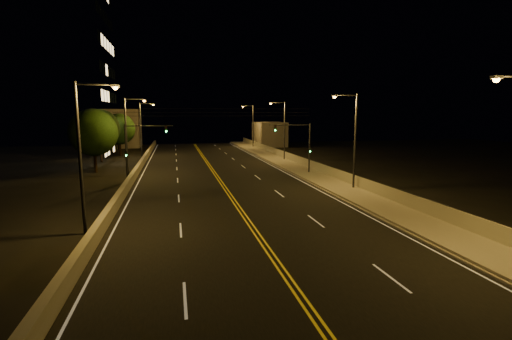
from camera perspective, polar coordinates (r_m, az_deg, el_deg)
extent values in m
plane|color=black|center=(15.10, 7.79, -20.02)|extent=(160.00, 160.00, 0.00)
cube|color=black|center=(33.53, -4.09, -3.82)|extent=(18.00, 120.00, 0.02)
cube|color=gray|center=(36.61, 12.90, -2.73)|extent=(3.60, 120.00, 0.30)
cube|color=gray|center=(35.88, 10.19, -3.01)|extent=(0.14, 120.00, 0.15)
cube|color=gray|center=(37.22, 15.23, -1.62)|extent=(0.30, 120.00, 1.00)
cube|color=gray|center=(33.41, -20.04, -3.58)|extent=(0.45, 120.00, 0.92)
cube|color=gray|center=(84.91, 2.05, 5.56)|extent=(6.00, 10.00, 5.39)
cube|color=gray|center=(86.60, -20.04, 6.04)|extent=(8.00, 8.00, 8.22)
cylinder|color=black|center=(37.14, 15.26, -0.81)|extent=(0.06, 120.00, 0.06)
cube|color=silver|center=(33.42, -18.88, -4.29)|extent=(0.12, 116.00, 0.00)
cube|color=silver|center=(35.76, 9.70, -3.12)|extent=(0.12, 116.00, 0.00)
cube|color=gold|center=(33.51, -4.34, -3.81)|extent=(0.12, 116.00, 0.00)
cube|color=gold|center=(33.55, -3.83, -3.79)|extent=(0.12, 116.00, 0.00)
cube|color=silver|center=(15.66, -10.87, -18.91)|extent=(0.12, 3.00, 0.00)
cube|color=silver|center=(24.01, -11.51, -9.00)|extent=(0.12, 3.00, 0.00)
cube|color=silver|center=(32.71, -11.80, -4.28)|extent=(0.12, 3.00, 0.00)
cube|color=silver|center=(41.53, -11.97, -1.55)|extent=(0.12, 3.00, 0.00)
cube|color=silver|center=(50.42, -12.08, 0.22)|extent=(0.12, 3.00, 0.00)
cube|color=silver|center=(59.34, -12.15, 1.46)|extent=(0.12, 3.00, 0.00)
cube|color=silver|center=(68.29, -12.21, 2.37)|extent=(0.12, 3.00, 0.00)
cube|color=silver|center=(77.24, -12.25, 3.08)|extent=(0.12, 3.00, 0.00)
cube|color=silver|center=(86.21, -12.28, 3.63)|extent=(0.12, 3.00, 0.00)
cube|color=silver|center=(18.16, 20.01, -15.27)|extent=(0.12, 3.00, 0.00)
cube|color=silver|center=(25.71, 9.16, -7.75)|extent=(0.12, 3.00, 0.00)
cube|color=silver|center=(33.98, 3.58, -3.63)|extent=(0.12, 3.00, 0.00)
cube|color=silver|center=(42.54, 0.24, -1.12)|extent=(0.12, 3.00, 0.00)
cube|color=silver|center=(51.25, -1.97, 0.54)|extent=(0.12, 3.00, 0.00)
cube|color=silver|center=(60.05, -3.53, 1.72)|extent=(0.12, 3.00, 0.00)
cube|color=silver|center=(68.90, -4.70, 2.59)|extent=(0.12, 3.00, 0.00)
cube|color=silver|center=(77.79, -5.60, 3.27)|extent=(0.12, 3.00, 0.00)
cube|color=silver|center=(86.70, -6.31, 3.80)|extent=(0.12, 3.00, 0.00)
cube|color=#2D2D33|center=(20.36, 33.05, 11.87)|extent=(0.50, 0.25, 0.14)
sphere|color=#FF9E2D|center=(20.36, 33.03, 11.59)|extent=(0.28, 0.28, 0.28)
cylinder|color=#2D2D33|center=(35.93, 14.99, 4.05)|extent=(0.20, 0.20, 9.08)
cylinder|color=#2D2D33|center=(35.38, 13.66, 11.15)|extent=(2.20, 0.12, 0.12)
cube|color=#2D2D33|center=(34.91, 12.00, 11.12)|extent=(0.50, 0.25, 0.14)
sphere|color=#FF9E2D|center=(34.90, 11.99, 10.96)|extent=(0.28, 0.28, 0.28)
cylinder|color=#2D2D33|center=(57.07, 4.41, 5.90)|extent=(0.20, 0.20, 9.08)
cylinder|color=#2D2D33|center=(56.73, 3.38, 10.33)|extent=(2.20, 0.12, 0.12)
cube|color=#2D2D33|center=(56.43, 2.29, 10.27)|extent=(0.50, 0.25, 0.14)
sphere|color=#FF9E2D|center=(56.43, 2.29, 10.17)|extent=(0.28, 0.28, 0.28)
cylinder|color=#2D2D33|center=(79.52, -0.45, 6.69)|extent=(0.20, 0.20, 9.08)
cylinder|color=#2D2D33|center=(79.27, -1.25, 9.85)|extent=(2.20, 0.12, 0.12)
cube|color=#2D2D33|center=(79.06, -2.04, 9.80)|extent=(0.50, 0.25, 0.14)
sphere|color=#FF9E2D|center=(79.06, -2.04, 9.73)|extent=(0.28, 0.28, 0.28)
cylinder|color=#2D2D33|center=(24.28, -25.44, 1.44)|extent=(0.20, 0.20, 9.08)
cylinder|color=#2D2D33|center=(23.96, -23.51, 12.01)|extent=(2.20, 0.12, 0.12)
cube|color=#2D2D33|center=(23.78, -20.84, 12.02)|extent=(0.50, 0.25, 0.14)
sphere|color=#FF9E2D|center=(23.78, -20.83, 11.78)|extent=(0.28, 0.28, 0.28)
cylinder|color=#2D2D33|center=(46.15, -19.32, 4.81)|extent=(0.20, 0.20, 9.08)
cylinder|color=#2D2D33|center=(45.99, -18.22, 10.32)|extent=(2.20, 0.12, 0.12)
cube|color=#2D2D33|center=(45.89, -16.82, 10.30)|extent=(0.50, 0.25, 0.14)
sphere|color=#FF9E2D|center=(45.89, -16.82, 10.18)|extent=(0.28, 0.28, 0.28)
cylinder|color=#2D2D33|center=(65.91, -17.30, 5.90)|extent=(0.20, 0.20, 9.08)
cylinder|color=#2D2D33|center=(65.79, -16.51, 9.76)|extent=(2.20, 0.12, 0.12)
cube|color=#2D2D33|center=(65.72, -15.54, 9.74)|extent=(0.50, 0.25, 0.14)
sphere|color=#FF9E2D|center=(65.72, -15.53, 9.65)|extent=(0.28, 0.28, 0.28)
cylinder|color=#2D2D33|center=(44.67, 8.22, 3.21)|extent=(0.18, 0.18, 6.15)
cylinder|color=#2D2D33|center=(43.68, 5.20, 6.91)|extent=(5.00, 0.10, 0.10)
cube|color=black|center=(43.19, 2.97, 6.46)|extent=(0.28, 0.18, 0.80)
sphere|color=#19FF4C|center=(43.10, 3.01, 6.12)|extent=(0.14, 0.14, 0.14)
cube|color=black|center=(44.54, 8.28, 3.09)|extent=(0.22, 0.14, 0.55)
cylinder|color=#2D2D33|center=(42.13, -19.34, 2.49)|extent=(0.18, 0.18, 6.15)
cylinder|color=#2D2D33|center=(41.72, -16.10, 6.54)|extent=(5.00, 0.10, 0.10)
cube|color=black|center=(41.66, -13.67, 6.15)|extent=(0.28, 0.18, 0.80)
sphere|color=#19FF4C|center=(41.56, -13.66, 5.79)|extent=(0.14, 0.14, 0.14)
cube|color=black|center=(41.99, -19.36, 2.36)|extent=(0.22, 0.14, 0.55)
cylinder|color=black|center=(42.17, -6.09, 8.27)|extent=(22.00, 0.03, 0.03)
cylinder|color=black|center=(42.17, -6.10, 8.82)|extent=(22.00, 0.03, 0.03)
cylinder|color=black|center=(42.17, -6.11, 9.36)|extent=(22.00, 0.03, 0.03)
cube|color=gray|center=(65.71, -32.64, 14.66)|extent=(24.00, 15.00, 31.27)
cylinder|color=black|center=(50.20, -23.48, 1.22)|extent=(0.36, 0.36, 2.75)
sphere|color=black|center=(49.91, -23.73, 5.32)|extent=(5.82, 5.82, 5.82)
cylinder|color=black|center=(60.88, -22.71, 2.45)|extent=(0.36, 0.36, 2.78)
sphere|color=black|center=(60.64, -22.91, 5.86)|extent=(5.86, 5.86, 5.86)
cylinder|color=black|center=(69.09, -20.16, 3.16)|extent=(0.36, 0.36, 2.56)
sphere|color=black|center=(68.88, -20.30, 5.93)|extent=(5.41, 5.41, 5.41)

